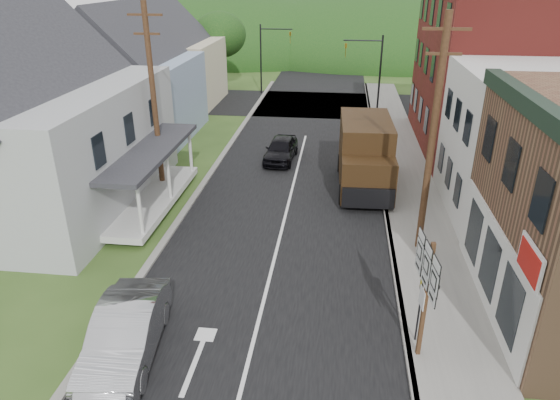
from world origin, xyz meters
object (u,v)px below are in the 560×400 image
(silver_sedan, at_px, (126,334))
(route_sign_cluster, at_px, (426,284))
(delivery_van, at_px, (365,155))
(warning_sign, at_px, (420,296))
(dark_sedan, at_px, (281,149))

(silver_sedan, xyz_separation_m, route_sign_cluster, (8.21, 0.95, 1.72))
(silver_sedan, relative_size, delivery_van, 0.76)
(silver_sedan, bearing_deg, route_sign_cluster, -0.41)
(delivery_van, xyz_separation_m, route_sign_cluster, (1.15, -12.40, 0.77))
(warning_sign, bearing_deg, dark_sedan, 125.61)
(dark_sedan, distance_m, route_sign_cluster, 17.02)
(delivery_van, bearing_deg, route_sign_cluster, -86.46)
(silver_sedan, height_order, warning_sign, warning_sign)
(delivery_van, distance_m, warning_sign, 11.85)
(silver_sedan, xyz_separation_m, delivery_van, (7.06, 13.34, 0.96))
(delivery_van, bearing_deg, silver_sedan, -119.67)
(silver_sedan, relative_size, warning_sign, 1.95)
(delivery_van, relative_size, route_sign_cluster, 1.71)
(route_sign_cluster, bearing_deg, silver_sedan, -179.81)
(silver_sedan, height_order, delivery_van, delivery_van)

